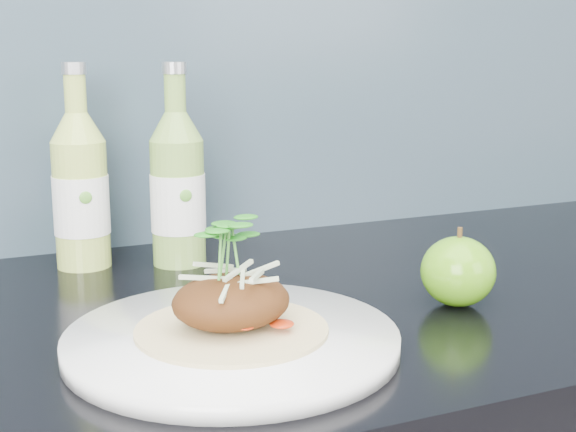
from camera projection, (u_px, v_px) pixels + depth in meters
name	position (u px, v px, depth m)	size (l,w,h in m)	color
dinner_plate	(232.00, 340.00, 0.70)	(0.32, 0.32, 0.02)	silver
pork_taco	(231.00, 299.00, 0.69)	(0.17, 0.17, 0.10)	tan
green_apple	(458.00, 271.00, 0.81)	(0.08, 0.08, 0.08)	#479710
cider_bottle_left	(81.00, 191.00, 0.94)	(0.08, 0.08, 0.24)	#AEC853
cider_bottle_right	(178.00, 189.00, 0.95)	(0.09, 0.09, 0.24)	#7BA745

